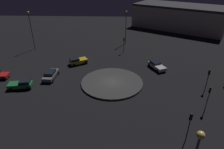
% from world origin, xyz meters
% --- Properties ---
extents(ground_plane, '(118.30, 118.30, 0.00)m').
position_xyz_m(ground_plane, '(0.00, 0.00, 0.00)').
color(ground_plane, black).
extents(roundabout_island, '(11.37, 11.37, 0.33)m').
position_xyz_m(roundabout_island, '(0.00, 0.00, 0.16)').
color(roundabout_island, '#383838').
rests_on(roundabout_island, ground_plane).
extents(car_green, '(4.24, 2.55, 1.53)m').
position_xyz_m(car_green, '(15.92, 2.32, 0.77)').
color(car_green, '#1E7238').
rests_on(car_green, ground_plane).
extents(car_grey, '(2.22, 4.65, 1.50)m').
position_xyz_m(car_grey, '(11.91, -1.51, 0.78)').
color(car_grey, slate).
rests_on(car_grey, ground_plane).
extents(car_silver, '(3.49, 4.80, 1.41)m').
position_xyz_m(car_silver, '(-9.19, -6.52, 0.74)').
color(car_silver, silver).
rests_on(car_silver, ground_plane).
extents(car_yellow, '(4.24, 3.58, 1.49)m').
position_xyz_m(car_yellow, '(7.93, -8.09, 0.79)').
color(car_yellow, gold).
rests_on(car_yellow, ground_plane).
extents(traffic_light_northwest, '(0.40, 0.37, 4.02)m').
position_xyz_m(traffic_light_northwest, '(-14.15, 7.39, 2.87)').
color(traffic_light_northwest, '#2D2D2D').
rests_on(traffic_light_northwest, ground_plane).
extents(traffic_light_west, '(0.37, 0.32, 3.97)m').
position_xyz_m(traffic_light_west, '(-16.22, 1.84, 2.83)').
color(traffic_light_west, '#2D2D2D').
rests_on(traffic_light_west, ground_plane).
extents(traffic_light_south, '(0.33, 0.37, 3.95)m').
position_xyz_m(traffic_light_south, '(-2.33, -15.35, 2.82)').
color(traffic_light_south, '#2D2D2D').
rests_on(traffic_light_south, ground_plane).
extents(traffic_light_northwest_near, '(0.37, 0.39, 4.25)m').
position_xyz_m(traffic_light_northwest_near, '(-9.53, 13.55, 3.02)').
color(traffic_light_northwest_near, '#2D2D2D').
rests_on(traffic_light_northwest_near, ground_plane).
extents(streetlamp_southeast, '(0.56, 0.56, 9.71)m').
position_xyz_m(streetlamp_southeast, '(21.13, -16.96, 6.41)').
color(streetlamp_southeast, '#4C4C51').
rests_on(streetlamp_southeast, ground_plane).
extents(streetlamp_south, '(0.57, 0.57, 9.14)m').
position_xyz_m(streetlamp_south, '(-2.90, -22.07, 6.14)').
color(streetlamp_south, '#4C4C51').
rests_on(streetlamp_south, ground_plane).
extents(store_building, '(33.13, 27.37, 8.05)m').
position_xyz_m(store_building, '(-22.13, -40.24, 4.03)').
color(store_building, '#B7B299').
rests_on(store_building, ground_plane).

